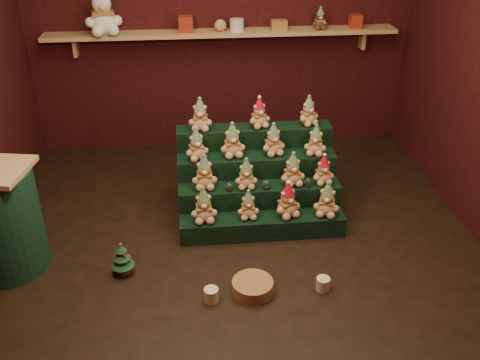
{
  "coord_description": "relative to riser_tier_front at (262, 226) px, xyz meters",
  "views": [
    {
      "loc": [
        -0.35,
        -3.6,
        2.67
      ],
      "look_at": [
        0.02,
        0.25,
        0.48
      ],
      "focal_mm": 40.0,
      "sensor_mm": 36.0,
      "label": 1
    }
  ],
  "objects": [
    {
      "name": "ground",
      "position": [
        -0.2,
        -0.13,
        -0.09
      ],
      "size": [
        4.0,
        4.0,
        0.0
      ],
      "primitive_type": "plane",
      "color": "black",
      "rests_on": "ground"
    },
    {
      "name": "back_wall",
      "position": [
        -0.2,
        1.92,
        1.31
      ],
      "size": [
        4.0,
        0.1,
        2.8
      ],
      "primitive_type": "cube",
      "color": "black",
      "rests_on": "ground"
    },
    {
      "name": "front_wall",
      "position": [
        -0.2,
        -2.18,
        1.31
      ],
      "size": [
        4.0,
        0.1,
        2.8
      ],
      "primitive_type": "cube",
      "color": "black",
      "rests_on": "ground"
    },
    {
      "name": "back_shelf",
      "position": [
        -0.2,
        1.74,
        1.2
      ],
      "size": [
        3.6,
        0.26,
        0.24
      ],
      "color": "tan",
      "rests_on": "ground"
    },
    {
      "name": "riser_tier_front",
      "position": [
        0.0,
        0.0,
        0.0
      ],
      "size": [
        1.4,
        0.22,
        0.18
      ],
      "primitive_type": "cube",
      "color": "black",
      "rests_on": "ground"
    },
    {
      "name": "riser_tier_midfront",
      "position": [
        0.0,
        0.22,
        0.09
      ],
      "size": [
        1.4,
        0.22,
        0.36
      ],
      "primitive_type": "cube",
      "color": "black",
      "rests_on": "ground"
    },
    {
      "name": "riser_tier_midback",
      "position": [
        0.0,
        0.44,
        0.18
      ],
      "size": [
        1.4,
        0.22,
        0.54
      ],
      "primitive_type": "cube",
      "color": "black",
      "rests_on": "ground"
    },
    {
      "name": "riser_tier_back",
      "position": [
        0.0,
        0.66,
        0.27
      ],
      "size": [
        1.4,
        0.22,
        0.72
      ],
      "primitive_type": "cube",
      "color": "black",
      "rests_on": "ground"
    },
    {
      "name": "teddy_0",
      "position": [
        -0.49,
        -0.0,
        0.24
      ],
      "size": [
        0.23,
        0.21,
        0.31
      ],
      "primitive_type": null,
      "rotation": [
        0.0,
        0.0,
        0.04
      ],
      "color": "tan",
      "rests_on": "riser_tier_front"
    },
    {
      "name": "teddy_1",
      "position": [
        -0.12,
        0.01,
        0.22
      ],
      "size": [
        0.18,
        0.16,
        0.25
      ],
      "primitive_type": null,
      "rotation": [
        0.0,
        0.0,
        0.01
      ],
      "color": "tan",
      "rests_on": "riser_tier_front"
    },
    {
      "name": "teddy_2",
      "position": [
        0.21,
        0.01,
        0.24
      ],
      "size": [
        0.28,
        0.27,
        0.31
      ],
      "primitive_type": null,
      "rotation": [
        0.0,
        0.0,
        0.39
      ],
      "color": "tan",
      "rests_on": "riser_tier_front"
    },
    {
      "name": "teddy_3",
      "position": [
        0.54,
        -0.01,
        0.24
      ],
      "size": [
        0.27,
        0.26,
        0.3
      ],
      "primitive_type": null,
      "rotation": [
        0.0,
        0.0,
        -0.33
      ],
      "color": "tan",
      "rests_on": "riser_tier_front"
    },
    {
      "name": "teddy_4",
      "position": [
        -0.47,
        0.24,
        0.42
      ],
      "size": [
        0.22,
        0.2,
        0.3
      ],
      "primitive_type": null,
      "rotation": [
        0.0,
        0.0,
        0.0
      ],
      "color": "tan",
      "rests_on": "riser_tier_midfront"
    },
    {
      "name": "teddy_5",
      "position": [
        -0.12,
        0.21,
        0.4
      ],
      "size": [
        0.19,
        0.18,
        0.27
      ],
      "primitive_type": null,
      "rotation": [
        0.0,
        0.0,
        -0.02
      ],
      "color": "tan",
      "rests_on": "riser_tier_midfront"
    },
    {
      "name": "teddy_6",
      "position": [
        0.28,
        0.22,
        0.42
      ],
      "size": [
        0.24,
        0.22,
        0.3
      ],
      "primitive_type": null,
      "rotation": [
        0.0,
        0.0,
        0.15
      ],
      "color": "tan",
      "rests_on": "riser_tier_midfront"
    },
    {
      "name": "teddy_7",
      "position": [
        0.55,
        0.22,
        0.4
      ],
      "size": [
        0.21,
        0.19,
        0.26
      ],
      "primitive_type": null,
      "rotation": [
        0.0,
        0.0,
        0.12
      ],
      "color": "tan",
      "rests_on": "riser_tier_midfront"
    },
    {
      "name": "teddy_8",
      "position": [
        -0.53,
        0.43,
        0.59
      ],
      "size": [
        0.24,
        0.23,
        0.28
      ],
      "primitive_type": null,
      "rotation": [
        0.0,
        0.0,
        0.27
      ],
      "color": "tan",
      "rests_on": "riser_tier_midback"
    },
    {
      "name": "teddy_9",
      "position": [
        -0.21,
        0.46,
        0.6
      ],
      "size": [
        0.24,
        0.22,
        0.3
      ],
      "primitive_type": null,
      "rotation": [
        0.0,
        0.0,
        0.14
      ],
      "color": "tan",
      "rests_on": "riser_tier_midback"
    },
    {
      "name": "teddy_10",
      "position": [
        0.15,
        0.46,
        0.59
      ],
      "size": [
        0.24,
        0.23,
        0.29
      ],
      "primitive_type": null,
      "rotation": [
        0.0,
        0.0,
        0.25
      ],
      "color": "tan",
      "rests_on": "riser_tier_midback"
    },
    {
      "name": "teddy_11",
      "position": [
        0.52,
        0.42,
        0.59
      ],
      "size": [
        0.24,
        0.23,
        0.27
      ],
      "primitive_type": null,
      "rotation": [
        0.0,
        0.0,
        -0.31
      ],
      "color": "tan",
      "rests_on": "riser_tier_midback"
    },
    {
      "name": "teddy_12",
      "position": [
        -0.48,
        0.65,
        0.78
      ],
      "size": [
        0.23,
        0.21,
        0.29
      ],
      "primitive_type": null,
      "rotation": [
        0.0,
        0.0,
        -0.11
      ],
      "color": "tan",
      "rests_on": "riser_tier_back"
    },
    {
      "name": "teddy_13",
      "position": [
        0.04,
        0.66,
        0.76
      ],
      "size": [
        0.24,
        0.22,
        0.27
      ],
      "primitive_type": null,
      "rotation": [
        0.0,
        0.0,
        0.3
      ],
      "color": "tan",
      "rests_on": "riser_tier_back"
    },
    {
      "name": "teddy_14",
      "position": [
        0.49,
        0.67,
        0.76
      ],
      "size": [
        0.24,
        0.24,
        0.27
      ],
      "primitive_type": null,
      "rotation": [
        0.0,
        0.0,
        0.43
      ],
      "color": "tan",
      "rests_on": "riser_tier_back"
    },
    {
      "name": "snow_globe_a",
      "position": [
        -0.27,
        0.16,
        0.31
      ],
      "size": [
        0.06,
        0.06,
        0.08
      ],
      "color": "black",
      "rests_on": "riser_tier_midfront"
    },
    {
      "name": "snow_globe_b",
      "position": [
        0.05,
        0.16,
        0.31
      ],
      "size": [
        0.07,
        0.07,
        0.09
      ],
      "color": "black",
      "rests_on": "riser_tier_midfront"
    },
    {
      "name": "snow_globe_c",
      "position": [
        0.41,
        0.16,
        0.31
      ],
      "size": [
        0.06,
        0.06,
        0.08
      ],
      "color": "black",
      "rests_on": "riser_tier_midfront"
    },
    {
      "name": "side_table",
      "position": [
        -2.03,
        -0.22,
        0.34
      ],
      "size": [
        0.65,
        0.61,
        0.87
      ],
      "rotation": [
        0.0,
        0.0,
        -0.19
      ],
      "color": "tan",
      "rests_on": "ground"
    },
    {
      "name": "mini_christmas_tree",
      "position": [
        -1.14,
        -0.41,
        0.06
      ],
      "size": [
        0.18,
        0.18,
        0.3
      ],
      "rotation": [
        0.0,
        0.0,
        -0.19
      ],
      "color": "#4C2B1B",
      "rests_on": "ground"
    },
    {
      "name": "mug_left",
      "position": [
        -0.48,
        -0.78,
        -0.04
      ],
      "size": [
        0.11,
        0.11,
        0.11
      ],
      "primitive_type": "cylinder",
      "color": "beige",
      "rests_on": "ground"
    },
    {
      "name": "mug_right",
      "position": [
        0.36,
        -0.74,
        -0.04
      ],
      "size": [
        0.1,
        0.1,
        0.1
      ],
      "primitive_type": "cylinder",
      "color": "beige",
      "rests_on": "ground"
    },
    {
      "name": "wicker_basket",
      "position": [
        -0.17,
        -0.72,
        -0.04
      ],
      "size": [
        0.36,
        0.36,
        0.1
      ],
      "primitive_type": "cylinder",
      "rotation": [
        0.0,
        0.0,
        -0.18
      ],
      "color": "#9D6C3F",
      "rests_on": "ground"
    },
    {
      "name": "white_bear",
      "position": [
        -1.37,
        1.71,
        1.48
      ],
      "size": [
        0.42,
        0.39,
        0.5
      ],
      "primitive_type": null,
      "rotation": [
        0.0,
        0.0,
        0.22
      ],
      "color": "white",
      "rests_on": "back_shelf"
    },
    {
      "name": "brown_bear",
      "position": [
        0.8,
        1.71,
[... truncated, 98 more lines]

